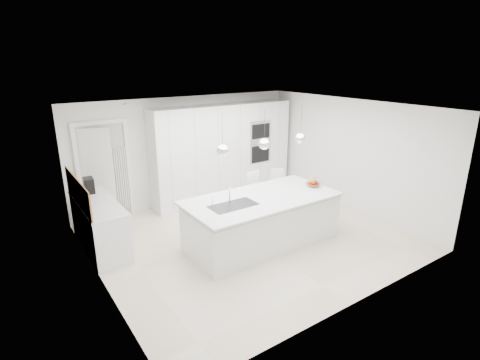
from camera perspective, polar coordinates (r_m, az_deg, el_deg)
floor at (r=7.33m, az=1.34°, el=-8.81°), size 5.50×5.50×0.00m
wall_back at (r=8.94m, az=-8.01°, el=4.52°), size 5.50×0.00×5.50m
wall_left at (r=5.79m, az=-21.32°, el=-4.09°), size 0.00×5.00×5.00m
ceiling at (r=6.60m, az=1.50°, el=10.97°), size 5.50×5.50×0.00m
tall_cabinets at (r=9.08m, az=-2.61°, el=4.24°), size 3.60×0.60×2.30m
oven_stack at (r=9.29m, az=3.14°, el=5.81°), size 0.62×0.04×1.05m
doorway_frame at (r=8.32m, az=-19.92°, el=0.98°), size 1.11×0.08×2.13m
hallway_door at (r=8.23m, az=-21.48°, el=0.47°), size 0.76×0.38×2.00m
radiator at (r=8.44m, az=-17.69°, el=0.20°), size 0.32×0.04×1.40m
left_base_cabinets at (r=7.25m, az=-20.58°, el=-6.61°), size 0.60×1.80×0.86m
left_worktop at (r=7.08m, az=-20.98°, el=-3.29°), size 0.62×1.82×0.04m
oak_backsplash at (r=6.94m, az=-23.51°, el=-1.65°), size 0.02×1.80×0.50m
island_base at (r=6.99m, az=3.48°, el=-6.35°), size 2.80×1.20×0.86m
island_worktop at (r=6.85m, az=3.29°, el=-2.78°), size 2.84×1.40×0.04m
island_sink at (r=6.48m, az=-1.02°, el=-4.56°), size 0.84×0.44×0.18m
island_tap at (r=6.58m, az=-1.63°, el=-2.06°), size 0.02×0.02×0.30m
pendant_left at (r=6.05m, az=-2.67°, el=4.53°), size 0.20×0.20×0.20m
pendant_mid at (r=6.52m, az=3.72°, el=5.50°), size 0.20×0.20×0.20m
pendant_right at (r=7.07m, az=9.20°, el=6.28°), size 0.20×0.20×0.20m
fruit_bowl at (r=7.54m, az=11.09°, el=-0.69°), size 0.32×0.32×0.07m
espresso_machine at (r=7.56m, az=-22.04°, el=-0.76°), size 0.20×0.28×0.29m
bar_stool_left at (r=7.83m, az=2.57°, el=-2.76°), size 0.42×0.54×1.07m
bar_stool_right at (r=8.34m, az=6.21°, el=-1.82°), size 0.42×0.52×0.99m
apple_a at (r=7.57m, az=11.44°, el=-0.35°), size 0.08×0.08×0.08m
apple_b at (r=7.50m, az=10.80°, el=-0.48°), size 0.08×0.08×0.08m
apple_c at (r=7.49m, az=11.14°, el=-0.58°), size 0.07×0.07×0.07m
banana_bunch at (r=7.54m, az=11.06°, el=0.03°), size 0.25×0.18×0.23m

